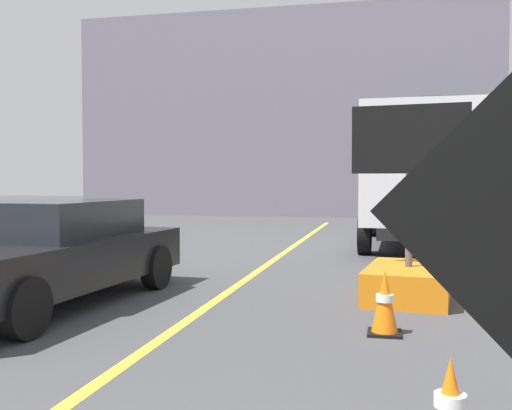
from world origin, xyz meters
TOP-DOWN VIEW (x-y plane):
  - lane_center_stripe at (0.00, 6.00)m, footprint 0.14×36.00m
  - arrow_board_trailer at (2.59, 9.27)m, footprint 1.60×1.92m
  - box_truck at (3.02, 16.04)m, footprint 2.76×7.07m
  - pickup_car at (-2.13, 7.82)m, footprint 2.24×4.71m
  - highway_guide_sign at (5.33, 23.70)m, footprint 2.78×0.34m
  - far_building_block at (-2.59, 31.89)m, footprint 19.65×8.97m
  - traffic_cone_near_sign at (2.66, 4.43)m, footprint 0.36×0.36m
  - traffic_cone_mid_lane at (2.27, 7.23)m, footprint 0.36×0.36m

SIDE VIEW (x-z plane):
  - lane_center_stripe at x=0.00m, z-range 0.00..0.01m
  - traffic_cone_near_sign at x=2.66m, z-range -0.01..0.60m
  - traffic_cone_mid_lane at x=2.27m, z-range -0.01..0.68m
  - arrow_board_trailer at x=2.59m, z-range -0.87..1.83m
  - pickup_car at x=-2.13m, z-range 0.01..1.39m
  - box_truck at x=3.02m, z-range 0.15..3.44m
  - highway_guide_sign at x=5.33m, z-range 0.92..5.92m
  - far_building_block at x=-2.59m, z-range 0.00..9.57m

